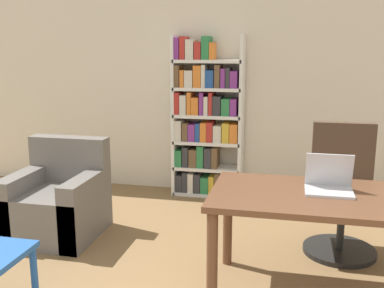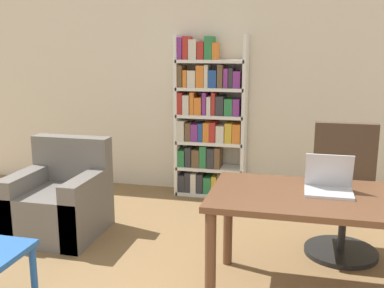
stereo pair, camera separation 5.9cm
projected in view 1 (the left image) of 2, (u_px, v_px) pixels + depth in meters
The scene contains 6 objects.
wall_back at pixel (272, 76), 4.95m from camera, with size 8.00×0.06×2.70m.
desk at pixel (352, 209), 2.88m from camera, with size 1.82×0.81×0.73m.
laptop at pixel (329, 184), 2.95m from camera, with size 0.31×0.24×0.25m.
office_chair at pixel (342, 196), 3.68m from camera, with size 0.59×0.59×1.05m.
armchair at pixel (58, 204), 4.02m from camera, with size 0.75×0.75×0.85m.
bookshelf at pixel (205, 121), 5.02m from camera, with size 0.79×0.28×1.80m.
Camera 1 is at (0.22, -0.54, 1.65)m, focal length 42.00 mm.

